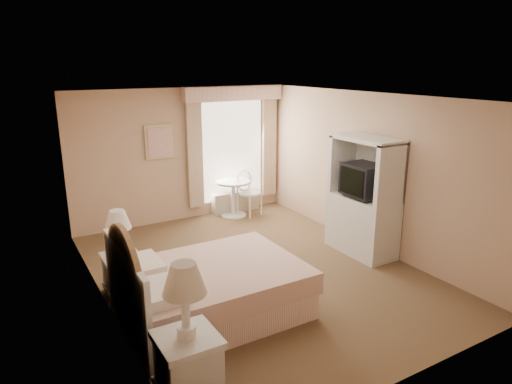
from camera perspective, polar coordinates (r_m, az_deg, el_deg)
room at (r=6.31m, az=0.05°, el=0.39°), size 4.21×5.51×2.51m
window at (r=9.05m, az=-2.78°, el=5.73°), size 2.05×0.22×2.51m
framed_art at (r=8.49m, az=-12.03°, el=6.15°), size 0.52×0.04×0.62m
bed at (r=5.56m, az=-6.26°, el=-12.02°), size 2.09×1.60×1.41m
nightstand_near at (r=4.31m, az=-8.57°, el=-18.88°), size 0.54×0.54×1.30m
nightstand_far at (r=6.24m, az=-16.49°, el=-8.52°), size 0.47×0.47×1.13m
round_table at (r=8.95m, az=-2.88°, el=-0.07°), size 0.68×0.68×0.71m
cafe_chair at (r=9.01m, az=-1.11°, el=0.34°), size 0.54×0.54×0.90m
armoire at (r=7.34m, az=13.26°, el=-1.70°), size 0.56×1.12×1.86m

